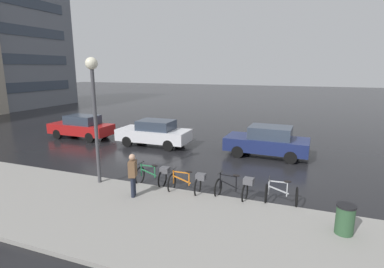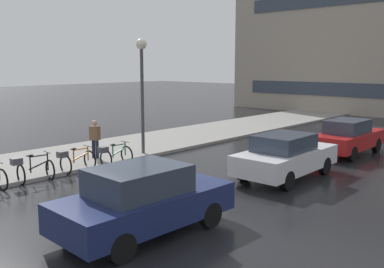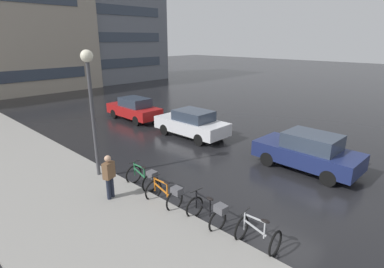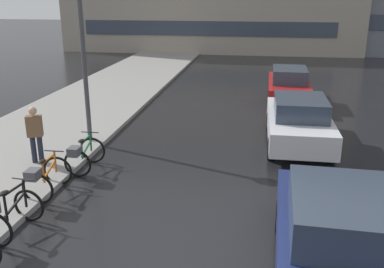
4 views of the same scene
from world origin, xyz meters
The scene contains 11 objects.
ground_plane centered at (0.00, 0.00, 0.00)m, with size 140.00×140.00×0.00m, color black.
bicycle_nearest centered at (-3.37, -0.74, 0.40)m, with size 0.78×1.11×0.96m.
bicycle_second centered at (-3.56, 0.83, 0.50)m, with size 0.82×1.37×1.00m.
bicycle_third centered at (-3.69, 2.58, 0.49)m, with size 0.78×1.37×0.95m.
bicycle_farthest centered at (-3.41, 4.15, 0.48)m, with size 0.75×1.34×0.94m.
car_navy centered at (2.54, 0.46, 0.82)m, with size 2.09×4.39×1.64m.
car_white centered at (2.41, 7.20, 0.79)m, with size 1.91×4.40×1.57m.
car_red centered at (2.39, 12.70, 0.79)m, with size 1.78×4.36×1.57m.
pedestrian centered at (-4.78, 4.26, 0.97)m, with size 0.46×0.36×1.72m.
streetlamp centered at (-4.09, 6.27, 3.62)m, with size 0.46×0.46×5.06m.
trash_bin centered at (-4.85, -2.55, 0.50)m, with size 0.52×0.52×1.00m.
Camera 1 is at (-13.43, -1.28, 4.67)m, focal length 28.00 mm.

